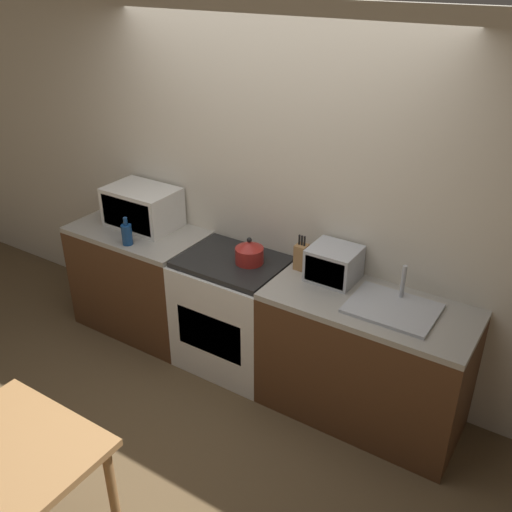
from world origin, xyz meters
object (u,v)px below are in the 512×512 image
object	(u,v)px
bottle	(127,234)
dining_table	(20,463)
toaster_oven	(334,264)
microwave	(142,207)
kettle	(249,252)
stove_range	(233,313)

from	to	relation	value
bottle	dining_table	distance (m)	1.90
toaster_oven	dining_table	xyz separation A→B (m)	(-0.66, -2.02, -0.37)
bottle	dining_table	xyz separation A→B (m)	(0.86, -1.66, -0.34)
microwave	dining_table	xyz separation A→B (m)	(0.99, -1.98, -0.41)
kettle	bottle	distance (m)	0.96
dining_table	bottle	bearing A→B (deg)	117.33
dining_table	toaster_oven	bearing A→B (deg)	71.81
kettle	toaster_oven	bearing A→B (deg)	10.41
bottle	toaster_oven	bearing A→B (deg)	13.47
stove_range	microwave	distance (m)	1.12
kettle	microwave	bearing A→B (deg)	176.58
kettle	bottle	world-z (taller)	bottle
stove_range	kettle	xyz separation A→B (m)	(0.12, 0.03, 0.53)
stove_range	dining_table	xyz separation A→B (m)	(0.06, -1.88, 0.20)
microwave	bottle	bearing A→B (deg)	-67.62
bottle	toaster_oven	xyz separation A→B (m)	(1.52, 0.36, 0.03)
toaster_oven	dining_table	bearing A→B (deg)	-108.19
kettle	stove_range	bearing A→B (deg)	-164.54
stove_range	bottle	bearing A→B (deg)	-164.59
microwave	bottle	size ratio (longest dim) A/B	2.57
stove_range	bottle	size ratio (longest dim) A/B	4.14
microwave	toaster_oven	distance (m)	1.65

